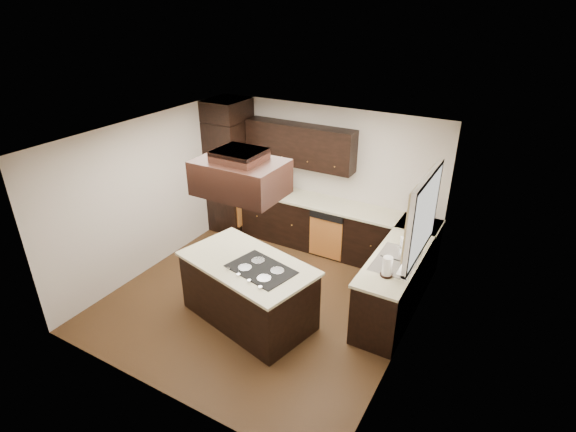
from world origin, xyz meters
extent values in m
cube|color=brown|center=(0.00, 0.00, -0.01)|extent=(4.20, 4.20, 0.02)
cube|color=white|center=(0.00, 0.00, 2.51)|extent=(4.20, 4.20, 0.02)
cube|color=beige|center=(0.00, 2.11, 1.25)|extent=(4.20, 0.02, 2.50)
cube|color=beige|center=(0.00, -2.11, 1.25)|extent=(4.20, 0.02, 2.50)
cube|color=beige|center=(-2.11, 0.00, 1.25)|extent=(0.02, 4.20, 2.50)
cube|color=beige|center=(2.11, 0.00, 1.25)|extent=(0.02, 4.20, 2.50)
cube|color=black|center=(-1.78, 1.71, 1.06)|extent=(0.65, 0.75, 2.12)
cube|color=#CA7532|center=(-1.43, 1.71, 1.12)|extent=(0.05, 0.62, 0.78)
cube|color=black|center=(0.03, 1.80, 0.44)|extent=(2.93, 0.60, 0.88)
cube|color=black|center=(1.80, 0.90, 0.44)|extent=(0.60, 2.40, 0.88)
cube|color=beige|center=(0.03, 1.79, 0.90)|extent=(2.93, 0.63, 0.04)
cube|color=beige|center=(1.79, 0.90, 0.90)|extent=(0.63, 2.40, 0.04)
cube|color=black|center=(-0.43, 1.93, 1.81)|extent=(2.00, 0.34, 0.72)
cube|color=#CA7532|center=(0.33, 1.50, 0.40)|extent=(0.60, 0.05, 0.72)
cube|color=white|center=(2.07, 0.55, 1.65)|extent=(0.06, 1.32, 1.12)
cube|color=white|center=(2.10, 0.55, 1.65)|extent=(0.00, 1.20, 1.00)
cube|color=beige|center=(2.01, 0.13, 1.70)|extent=(0.02, 0.34, 0.90)
cube|color=beige|center=(2.01, 0.97, 1.70)|extent=(0.02, 0.34, 0.90)
cube|color=silver|center=(1.80, 0.55, 0.92)|extent=(0.52, 0.84, 0.01)
cube|color=black|center=(0.08, -0.48, 0.44)|extent=(1.95, 1.36, 0.88)
cube|color=beige|center=(0.08, -0.48, 0.90)|extent=(2.03, 1.43, 0.04)
cube|color=black|center=(0.35, -0.54, 0.93)|extent=(0.95, 0.74, 0.01)
cube|color=black|center=(0.10, -0.55, 2.16)|extent=(1.05, 0.72, 0.42)
cube|color=black|center=(0.10, -0.55, 2.44)|extent=(0.55, 0.50, 0.13)
cylinder|color=silver|center=(-1.17, 1.80, 0.97)|extent=(0.15, 0.15, 0.10)
cone|color=silver|center=(-1.17, 1.80, 1.15)|extent=(0.13, 0.13, 0.26)
cube|color=black|center=(-0.74, 1.77, 1.08)|extent=(0.40, 0.22, 0.32)
imported|color=white|center=(-1.27, 1.78, 0.95)|extent=(0.33, 0.33, 0.07)
imported|color=white|center=(1.78, 0.97, 1.02)|extent=(0.12, 0.13, 0.21)
cylinder|color=white|center=(1.81, 0.13, 1.06)|extent=(0.14, 0.14, 0.27)
camera|label=1|loc=(3.09, -4.64, 4.11)|focal=28.00mm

